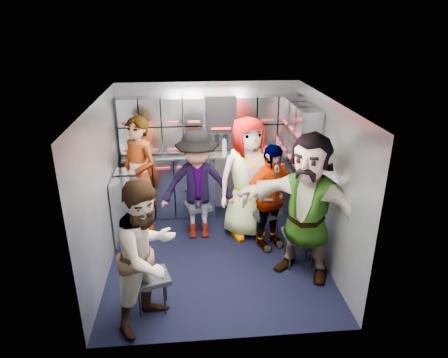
{
  "coord_description": "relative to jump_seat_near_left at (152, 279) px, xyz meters",
  "views": [
    {
      "loc": [
        -0.32,
        -4.59,
        3.05
      ],
      "look_at": [
        0.13,
        0.35,
        0.98
      ],
      "focal_mm": 32.0,
      "sensor_mm": 36.0,
      "label": 1
    }
  ],
  "objects": [
    {
      "name": "ceiling",
      "position": [
        0.78,
        0.96,
        1.72
      ],
      "size": [
        2.8,
        3.0,
        0.02
      ],
      "primitive_type": "cube",
      "color": "silver",
      "rests_on": "wall_back"
    },
    {
      "name": "jump_seat_mid_left",
      "position": [
        0.56,
        1.71,
        -0.01
      ],
      "size": [
        0.43,
        0.41,
        0.42
      ],
      "rotation": [
        0.0,
        0.0,
        0.25
      ],
      "color": "black",
      "rests_on": "ground"
    },
    {
      "name": "bottle_right",
      "position": [
        1.82,
        2.2,
        0.78
      ],
      "size": [
        0.07,
        0.07,
        0.26
      ],
      "primitive_type": "cylinder",
      "color": "white",
      "rests_on": "counter"
    },
    {
      "name": "right_cabinet",
      "position": [
        2.03,
        1.56,
        0.12
      ],
      "size": [
        0.28,
        1.2,
        1.0
      ],
      "primitive_type": "cube",
      "color": "#A6ACB6",
      "rests_on": "ground"
    },
    {
      "name": "locker_bank_right",
      "position": [
        2.03,
        1.66,
        1.11
      ],
      "size": [
        0.28,
        1.0,
        0.82
      ],
      "primitive_type": "cube",
      "color": "#A6ACB6",
      "rests_on": "wall_right"
    },
    {
      "name": "bottle_mid",
      "position": [
        1.0,
        2.2,
        0.76
      ],
      "size": [
        0.07,
        0.07,
        0.22
      ],
      "primitive_type": "cylinder",
      "color": "white",
      "rests_on": "counter"
    },
    {
      "name": "jump_seat_center",
      "position": [
        1.26,
        1.72,
        0.04
      ],
      "size": [
        0.42,
        0.4,
        0.47
      ],
      "rotation": [
        0.0,
        0.0,
        0.04
      ],
      "color": "black",
      "rests_on": "ground"
    },
    {
      "name": "cup_left",
      "position": [
        -0.25,
        2.19,
        0.7
      ],
      "size": [
        0.09,
        0.09,
        0.1
      ],
      "primitive_type": "cylinder",
      "color": "beige",
      "rests_on": "counter"
    },
    {
      "name": "attendant_arc_a",
      "position": [
        -0.0,
        -0.18,
        0.43
      ],
      "size": [
        0.96,
        1.0,
        1.62
      ],
      "primitive_type": "imported",
      "rotation": [
        0.0,
        0.0,
        0.92
      ],
      "color": "black",
      "rests_on": "ground"
    },
    {
      "name": "jump_seat_mid_right",
      "position": [
        1.51,
        1.34,
        0.03
      ],
      "size": [
        0.48,
        0.46,
        0.46
      ],
      "rotation": [
        0.0,
        0.0,
        0.27
      ],
      "color": "black",
      "rests_on": "ground"
    },
    {
      "name": "attendant_arc_e",
      "position": [
        1.83,
        0.5,
        0.54
      ],
      "size": [
        1.7,
        1.45,
        1.84
      ],
      "primitive_type": "imported",
      "rotation": [
        0.0,
        0.0,
        -0.63
      ],
      "color": "black",
      "rests_on": "ground"
    },
    {
      "name": "wall_right",
      "position": [
        2.18,
        0.96,
        0.67
      ],
      "size": [
        0.04,
        3.0,
        2.1
      ],
      "primitive_type": "cube",
      "color": "#8E929B",
      "rests_on": "ground"
    },
    {
      "name": "attendant_arc_b",
      "position": [
        0.56,
        1.53,
        0.42
      ],
      "size": [
        1.04,
        0.6,
        1.6
      ],
      "primitive_type": "imported",
      "rotation": [
        0.0,
        0.0,
        -0.01
      ],
      "color": "black",
      "rests_on": "ground"
    },
    {
      "name": "cart_bank_back",
      "position": [
        0.78,
        2.25,
        0.11
      ],
      "size": [
        2.68,
        0.38,
        0.99
      ],
      "primitive_type": "cube",
      "color": "#A6ACB6",
      "rests_on": "ground"
    },
    {
      "name": "bottle_left",
      "position": [
        0.51,
        2.2,
        0.78
      ],
      "size": [
        0.07,
        0.07,
        0.25
      ],
      "primitive_type": "cylinder",
      "color": "white",
      "rests_on": "counter"
    },
    {
      "name": "red_latch_strip",
      "position": [
        0.78,
        2.05,
        0.5
      ],
      "size": [
        2.6,
        0.02,
        0.03
      ],
      "primitive_type": "cube",
      "color": "maroon",
      "rests_on": "cart_bank_back"
    },
    {
      "name": "counter",
      "position": [
        0.78,
        2.25,
        0.63
      ],
      "size": [
        2.68,
        0.42,
        0.03
      ],
      "primitive_type": "cube",
      "color": "#B7BABF",
      "rests_on": "cart_bank_back"
    },
    {
      "name": "attendant_standing",
      "position": [
        -0.27,
        1.79,
        0.49
      ],
      "size": [
        0.75,
        0.74,
        1.75
      ],
      "primitive_type": "imported",
      "rotation": [
        0.0,
        0.0,
        -0.74
      ],
      "color": "black",
      "rests_on": "ground"
    },
    {
      "name": "jump_seat_near_right",
      "position": [
        1.83,
        0.68,
        0.03
      ],
      "size": [
        0.41,
        0.39,
        0.47
      ],
      "rotation": [
        0.0,
        0.0,
        0.04
      ],
      "color": "black",
      "rests_on": "ground"
    },
    {
      "name": "wall_left",
      "position": [
        -0.62,
        0.96,
        0.67
      ],
      "size": [
        0.04,
        3.0,
        2.1
      ],
      "primitive_type": "cube",
      "color": "#8E929B",
      "rests_on": "ground"
    },
    {
      "name": "jump_seat_near_left",
      "position": [
        0.0,
        0.0,
        0.0
      ],
      "size": [
        0.44,
        0.43,
        0.43
      ],
      "rotation": [
        0.0,
        0.0,
        0.27
      ],
      "color": "black",
      "rests_on": "ground"
    },
    {
      "name": "attendant_arc_d",
      "position": [
        1.51,
        1.16,
        0.37
      ],
      "size": [
        0.95,
        0.73,
        1.5
      ],
      "primitive_type": "imported",
      "rotation": [
        0.0,
        0.0,
        0.48
      ],
      "color": "black",
      "rests_on": "ground"
    },
    {
      "name": "attendant_arc_c",
      "position": [
        1.26,
        1.54,
        0.51
      ],
      "size": [
        0.99,
        0.78,
        1.77
      ],
      "primitive_type": "imported",
      "rotation": [
        0.0,
        0.0,
        0.28
      ],
      "color": "black",
      "rests_on": "ground"
    },
    {
      "name": "wall_back",
      "position": [
        0.78,
        2.46,
        0.67
      ],
      "size": [
        2.8,
        0.04,
        2.1
      ],
      "primitive_type": "cube",
      "color": "#8E929B",
      "rests_on": "ground"
    },
    {
      "name": "cup_right",
      "position": [
        1.59,
        2.19,
        0.7
      ],
      "size": [
        0.07,
        0.07,
        0.11
      ],
      "primitive_type": "cylinder",
      "color": "beige",
      "rests_on": "counter"
    },
    {
      "name": "coffee_niche",
      "position": [
        0.96,
        2.37,
        1.09
      ],
      "size": [
        0.46,
        0.16,
        0.84
      ],
      "primitive_type": null,
      "color": "black",
      "rests_on": "wall_back"
    },
    {
      "name": "floor",
      "position": [
        0.78,
        0.96,
        -0.38
      ],
      "size": [
        3.0,
        3.0,
        0.0
      ],
      "primitive_type": "plane",
      "color": "black",
      "rests_on": "ground"
    },
    {
      "name": "locker_bank_back",
      "position": [
        0.78,
        2.31,
        1.11
      ],
      "size": [
        2.68,
        0.28,
        0.82
      ],
      "primitive_type": "cube",
      "color": "#A6ACB6",
      "rests_on": "wall_back"
    },
    {
      "name": "cart_bank_left",
      "position": [
        -0.41,
        1.52,
        0.11
      ],
      "size": [
        0.38,
        0.76,
        0.99
      ],
      "primitive_type": "cube",
      "color": "#A6ACB6",
      "rests_on": "ground"
    }
  ]
}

